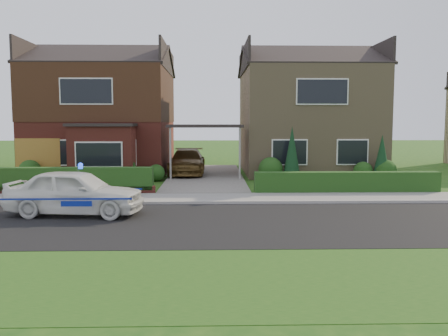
{
  "coord_description": "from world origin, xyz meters",
  "views": [
    {
      "loc": [
        0.32,
        -13.56,
        2.94
      ],
      "look_at": [
        0.77,
        3.5,
        1.25
      ],
      "focal_mm": 38.0,
      "sensor_mm": 36.0,
      "label": 1
    }
  ],
  "objects": [
    {
      "name": "garage_door",
      "position": [
        -8.25,
        9.96,
        1.05
      ],
      "size": [
        2.2,
        0.1,
        2.1
      ],
      "primitive_type": "cube",
      "color": "brown",
      "rests_on": "ground"
    },
    {
      "name": "shrub_left_mid",
      "position": [
        -4.0,
        9.3,
        0.66
      ],
      "size": [
        1.32,
        1.32,
        1.32
      ],
      "primitive_type": "sphere",
      "color": "#123914",
      "rests_on": "ground"
    },
    {
      "name": "shrub_right_far",
      "position": [
        8.8,
        9.2,
        0.54
      ],
      "size": [
        1.08,
        1.08,
        1.08
      ],
      "primitive_type": "sphere",
      "color": "#123914",
      "rests_on": "ground"
    },
    {
      "name": "hedge_left",
      "position": [
        -5.8,
        5.45,
        0.0
      ],
      "size": [
        7.5,
        0.55,
        0.9
      ],
      "primitive_type": "cube",
      "color": "#123914",
      "rests_on": "ground"
    },
    {
      "name": "conifer_a",
      "position": [
        4.2,
        9.2,
        1.3
      ],
      "size": [
        0.9,
        0.9,
        2.6
      ],
      "primitive_type": "cone",
      "color": "black",
      "rests_on": "ground"
    },
    {
      "name": "sidewalk",
      "position": [
        0.0,
        4.1,
        0.05
      ],
      "size": [
        60.0,
        2.0,
        0.1
      ],
      "primitive_type": "cube",
      "color": "slate",
      "rests_on": "ground"
    },
    {
      "name": "conifer_b",
      "position": [
        8.6,
        9.2,
        1.1
      ],
      "size": [
        0.9,
        0.9,
        2.2
      ],
      "primitive_type": "cone",
      "color": "black",
      "rests_on": "ground"
    },
    {
      "name": "shrub_right_near",
      "position": [
        3.2,
        9.4,
        0.6
      ],
      "size": [
        1.2,
        1.2,
        1.2
      ],
      "primitive_type": "sphere",
      "color": "#123914",
      "rests_on": "ground"
    },
    {
      "name": "hedge_right",
      "position": [
        5.8,
        5.35,
        0.0
      ],
      "size": [
        7.5,
        0.55,
        0.8
      ],
      "primitive_type": "cube",
      "color": "#123914",
      "rests_on": "ground"
    },
    {
      "name": "carport_link",
      "position": [
        0.0,
        10.95,
        2.66
      ],
      "size": [
        3.8,
        3.0,
        2.77
      ],
      "color": "black",
      "rests_on": "ground"
    },
    {
      "name": "house_left",
      "position": [
        -5.78,
        13.9,
        3.81
      ],
      "size": [
        7.5,
        9.53,
        7.25
      ],
      "color": "maroon",
      "rests_on": "ground"
    },
    {
      "name": "driveway",
      "position": [
        0.0,
        11.0,
        0.06
      ],
      "size": [
        3.8,
        12.0,
        0.12
      ],
      "primitive_type": "cube",
      "color": "#666059",
      "rests_on": "ground"
    },
    {
      "name": "road",
      "position": [
        0.0,
        0.0,
        0.0
      ],
      "size": [
        60.0,
        6.0,
        0.02
      ],
      "primitive_type": "cube",
      "color": "black",
      "rests_on": "ground"
    },
    {
      "name": "grass_verge",
      "position": [
        0.0,
        -5.0,
        0.0
      ],
      "size": [
        60.0,
        4.0,
        0.01
      ],
      "primitive_type": "cube",
      "color": "#174512",
      "rests_on": "ground"
    },
    {
      "name": "dwarf_wall",
      "position": [
        -5.8,
        5.3,
        0.18
      ],
      "size": [
        7.7,
        0.25,
        0.36
      ],
      "primitive_type": "cube",
      "color": "maroon",
      "rests_on": "ground"
    },
    {
      "name": "potted_plant_b",
      "position": [
        -9.0,
        9.0,
        0.36
      ],
      "size": [
        0.47,
        0.42,
        0.71
      ],
      "primitive_type": "imported",
      "rotation": [
        0.0,
        0.0,
        0.3
      ],
      "color": "gray",
      "rests_on": "ground"
    },
    {
      "name": "shrub_left_near",
      "position": [
        -2.4,
        9.6,
        0.42
      ],
      "size": [
        0.84,
        0.84,
        0.84
      ],
      "primitive_type": "sphere",
      "color": "#123914",
      "rests_on": "ground"
    },
    {
      "name": "kerb",
      "position": [
        0.0,
        3.05,
        0.06
      ],
      "size": [
        60.0,
        0.16,
        0.12
      ],
      "primitive_type": "cube",
      "color": "#9E9993",
      "rests_on": "ground"
    },
    {
      "name": "potted_plant_c",
      "position": [
        -7.34,
        9.0,
        0.4
      ],
      "size": [
        0.53,
        0.53,
        0.79
      ],
      "primitive_type": "imported",
      "rotation": [
        0.0,
        0.0,
        1.79
      ],
      "color": "gray",
      "rests_on": "ground"
    },
    {
      "name": "driveway_car",
      "position": [
        -1.0,
        11.79,
        0.78
      ],
      "size": [
        1.88,
        4.58,
        1.33
      ],
      "primitive_type": "imported",
      "rotation": [
        0.0,
        0.0,
        -0.0
      ],
      "color": "brown",
      "rests_on": "driveway"
    },
    {
      "name": "shrub_left_far",
      "position": [
        -8.5,
        9.5,
        0.54
      ],
      "size": [
        1.08,
        1.08,
        1.08
      ],
      "primitive_type": "sphere",
      "color": "#123914",
      "rests_on": "ground"
    },
    {
      "name": "potted_plant_a",
      "position": [
        -7.18,
        6.0,
        0.39
      ],
      "size": [
        0.47,
        0.37,
        0.78
      ],
      "primitive_type": "imported",
      "rotation": [
        0.0,
        0.0,
        -0.24
      ],
      "color": "gray",
      "rests_on": "ground"
    },
    {
      "name": "police_car",
      "position": [
        -3.95,
        1.2,
        0.72
      ],
      "size": [
        3.89,
        4.4,
        1.61
      ],
      "rotation": [
        0.0,
        0.0,
        1.45
      ],
      "color": "silver",
      "rests_on": "ground"
    },
    {
      "name": "house_right",
      "position": [
        5.8,
        13.99,
        3.66
      ],
      "size": [
        7.5,
        8.06,
        7.25
      ],
      "color": "#8F7A58",
      "rests_on": "ground"
    },
    {
      "name": "shrub_right_mid",
      "position": [
        7.8,
        9.5,
        0.48
      ],
      "size": [
        0.96,
        0.96,
        0.96
      ],
      "primitive_type": "sphere",
      "color": "#123914",
      "rests_on": "ground"
    },
    {
      "name": "ground",
      "position": [
        0.0,
        0.0,
        0.0
      ],
      "size": [
        120.0,
        120.0,
        0.0
      ],
      "primitive_type": "plane",
      "color": "#174512",
      "rests_on": "ground"
    }
  ]
}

